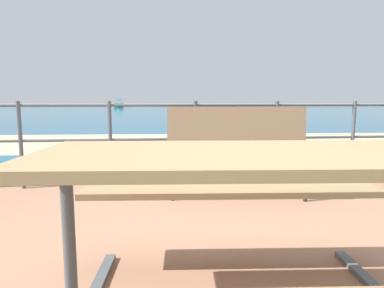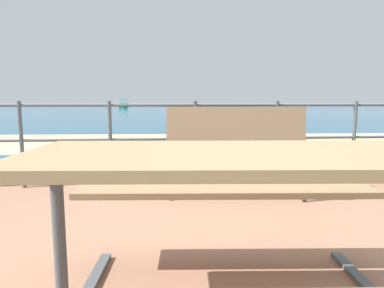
{
  "view_description": "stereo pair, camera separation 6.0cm",
  "coord_description": "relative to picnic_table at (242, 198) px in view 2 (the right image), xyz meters",
  "views": [
    {
      "loc": [
        -0.43,
        -1.37,
        1.05
      ],
      "look_at": [
        -0.02,
        2.61,
        0.52
      ],
      "focal_mm": 30.52,
      "sensor_mm": 36.0,
      "label": 1
    },
    {
      "loc": [
        -0.37,
        -1.38,
        1.05
      ],
      "look_at": [
        -0.02,
        2.61,
        0.52
      ],
      "focal_mm": 30.52,
      "sensor_mm": 36.0,
      "label": 2
    }
  ],
  "objects": [
    {
      "name": "sea_water",
      "position": [
        0.07,
        40.15,
        -0.66
      ],
      "size": [
        90.0,
        90.0,
        0.01
      ],
      "primitive_type": "cube",
      "color": "#145B84",
      "rests_on": "ground"
    },
    {
      "name": "beach_strip",
      "position": [
        0.07,
        7.02,
        -0.66
      ],
      "size": [
        54.12,
        6.42,
        0.01
      ],
      "primitive_type": "cube",
      "rotation": [
        0.0,
        0.0,
        -0.05
      ],
      "color": "tan",
      "rests_on": "ground"
    },
    {
      "name": "picnic_table",
      "position": [
        0.0,
        0.0,
        0.0
      ],
      "size": [
        1.8,
        1.53,
        0.79
      ],
      "rotation": [
        0.0,
        0.0,
        -0.07
      ],
      "color": "#8C704C",
      "rests_on": "patio_paving"
    },
    {
      "name": "park_bench",
      "position": [
        0.45,
        2.09,
        -0.06
      ],
      "size": [
        1.52,
        0.61,
        0.93
      ],
      "rotation": [
        0.0,
        0.0,
        -0.13
      ],
      "color": "#7A6047",
      "rests_on": "patio_paving"
    },
    {
      "name": "railing_fence",
      "position": [
        0.07,
        2.57,
        0.01
      ],
      "size": [
        5.94,
        0.04,
        0.99
      ],
      "color": "#4C5156",
      "rests_on": "patio_paving"
    },
    {
      "name": "boat_near",
      "position": [
        -6.87,
        54.84,
        -0.19
      ],
      "size": [
        1.68,
        4.45,
        1.47
      ],
      "rotation": [
        0.0,
        0.0,
        4.79
      ],
      "color": "#338466",
      "rests_on": "sea_water"
    }
  ]
}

